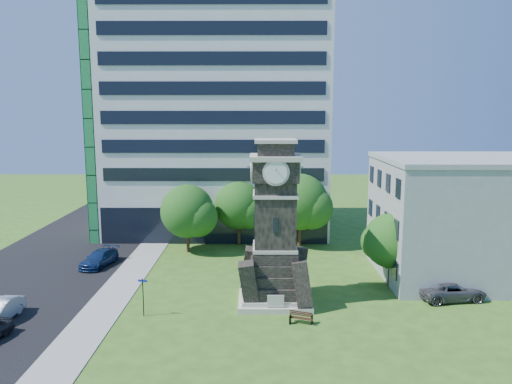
{
  "coord_description": "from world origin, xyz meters",
  "views": [
    {
      "loc": [
        1.76,
        -34.12,
        14.14
      ],
      "look_at": [
        1.57,
        7.82,
        7.42
      ],
      "focal_mm": 35.0,
      "sensor_mm": 36.0,
      "label": 1
    }
  ],
  "objects_px": {
    "car_street_north": "(99,258)",
    "park_bench": "(301,317)",
    "car_east_lot": "(452,291)",
    "street_sign": "(143,293)",
    "clock_tower": "(275,233)"
  },
  "relations": [
    {
      "from": "car_street_north",
      "to": "street_sign",
      "type": "relative_size",
      "value": 1.76
    },
    {
      "from": "car_street_north",
      "to": "car_east_lot",
      "type": "relative_size",
      "value": 0.94
    },
    {
      "from": "car_east_lot",
      "to": "street_sign",
      "type": "bearing_deg",
      "value": 88.54
    },
    {
      "from": "car_street_north",
      "to": "park_bench",
      "type": "distance_m",
      "value": 21.84
    },
    {
      "from": "clock_tower",
      "to": "park_bench",
      "type": "bearing_deg",
      "value": -68.04
    },
    {
      "from": "car_east_lot",
      "to": "park_bench",
      "type": "distance_m",
      "value": 12.62
    },
    {
      "from": "car_street_north",
      "to": "street_sign",
      "type": "xyz_separation_m",
      "value": [
        6.78,
        -11.6,
        1.02
      ]
    },
    {
      "from": "car_street_north",
      "to": "park_bench",
      "type": "bearing_deg",
      "value": -23.11
    },
    {
      "from": "clock_tower",
      "to": "park_bench",
      "type": "relative_size",
      "value": 7.77
    },
    {
      "from": "clock_tower",
      "to": "street_sign",
      "type": "height_order",
      "value": "clock_tower"
    },
    {
      "from": "car_street_north",
      "to": "car_east_lot",
      "type": "height_order",
      "value": "car_east_lot"
    },
    {
      "from": "clock_tower",
      "to": "street_sign",
      "type": "bearing_deg",
      "value": -162.16
    },
    {
      "from": "street_sign",
      "to": "park_bench",
      "type": "bearing_deg",
      "value": 6.0
    },
    {
      "from": "clock_tower",
      "to": "car_east_lot",
      "type": "height_order",
      "value": "clock_tower"
    },
    {
      "from": "clock_tower",
      "to": "car_street_north",
      "type": "relative_size",
      "value": 2.53
    }
  ]
}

